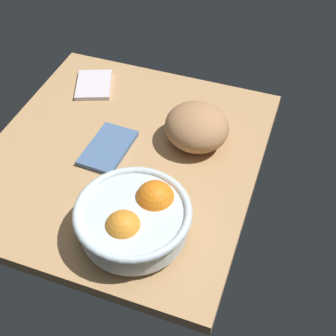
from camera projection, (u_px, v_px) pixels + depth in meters
ground_plane at (123, 158)px, 108.94cm from camera, size 67.64×62.27×3.00cm
fruit_bowl at (135, 218)px, 88.74cm from camera, size 22.80×22.80×10.11cm
bread_loaf at (197, 127)px, 107.18cm from camera, size 20.73×20.93×9.52cm
napkin_folded at (109, 147)px, 108.48cm from camera, size 15.30×9.73×1.23cm
napkin_spare at (94, 85)px, 124.97cm from camera, size 14.82×12.98×1.16cm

